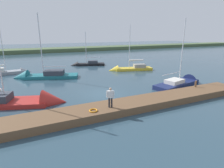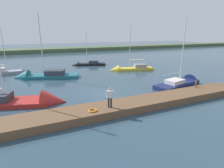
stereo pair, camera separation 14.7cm
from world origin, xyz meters
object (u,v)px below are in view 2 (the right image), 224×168
sailboat_outer_mooring (128,70)px  sailboat_behind_pier (183,84)px  life_ring_buoy (93,110)px  mooring_post_far (196,84)px  sailboat_inner_slip (22,102)px  sailboat_mid_channel (40,77)px  sailboat_near_dock (11,73)px  person_on_dock (110,96)px  sailboat_far_right (86,65)px

sailboat_outer_mooring → sailboat_behind_pier: sailboat_behind_pier is taller
life_ring_buoy → sailboat_behind_pier: (-13.55, -4.36, -0.58)m
mooring_post_far → sailboat_behind_pier: 3.31m
sailboat_inner_slip → sailboat_mid_channel: bearing=95.6°
sailboat_outer_mooring → sailboat_mid_channel: bearing=13.7°
sailboat_outer_mooring → sailboat_mid_channel: 14.49m
sailboat_outer_mooring → sailboat_near_dock: (18.63, -5.42, -0.01)m
sailboat_outer_mooring → person_on_dock: (10.08, 15.06, 1.44)m
sailboat_mid_channel → sailboat_far_right: sailboat_mid_channel is taller
sailboat_outer_mooring → sailboat_inner_slip: sailboat_inner_slip is taller
person_on_dock → sailboat_inner_slip: bearing=77.0°
mooring_post_far → sailboat_mid_channel: bearing=-42.9°
sailboat_behind_pier → sailboat_far_right: size_ratio=1.23×
life_ring_buoy → person_on_dock: size_ratio=0.40×
sailboat_near_dock → person_on_dock: (-8.55, 20.49, 1.45)m
mooring_post_far → sailboat_near_dock: size_ratio=0.09×
sailboat_far_right → sailboat_mid_channel: bearing=56.4°
mooring_post_far → sailboat_outer_mooring: 13.84m
mooring_post_far → sailboat_outer_mooring: (0.77, -13.79, -0.85)m
sailboat_outer_mooring → life_ring_buoy: bearing=67.9°
sailboat_behind_pier → person_on_dock: (12.06, 4.23, 1.47)m
sailboat_outer_mooring → person_on_dock: 18.18m
sailboat_outer_mooring → sailboat_near_dock: bearing=-1.0°
sailboat_outer_mooring → sailboat_far_right: size_ratio=1.16×
person_on_dock → mooring_post_far: bearing=-57.1°
sailboat_near_dock → sailboat_far_right: size_ratio=1.08×
life_ring_buoy → sailboat_inner_slip: (5.11, -5.52, -0.50)m
life_ring_buoy → sailboat_behind_pier: bearing=-162.2°
life_ring_buoy → sailboat_far_right: bearing=-105.2°
life_ring_buoy → sailboat_far_right: (-6.25, -23.08, -0.59)m
life_ring_buoy → sailboat_near_dock: sailboat_near_dock is taller
mooring_post_far → sailboat_inner_slip: size_ratio=0.07×
mooring_post_far → person_on_dock: 10.95m
sailboat_mid_channel → sailboat_inner_slip: (2.20, 10.06, -0.02)m
life_ring_buoy → mooring_post_far: bearing=-173.5°
sailboat_outer_mooring → sailboat_inner_slip: size_ratio=0.82×
sailboat_near_dock → sailboat_inner_slip: bearing=-89.2°
sailboat_behind_pier → sailboat_far_right: bearing=97.2°
sailboat_near_dock → sailboat_far_right: sailboat_near_dock is taller
sailboat_near_dock → person_on_dock: bearing=-73.9°
sailboat_behind_pier → person_on_dock: bearing=-174.7°
sailboat_mid_channel → sailboat_far_right: bearing=-122.0°
sailboat_outer_mooring → sailboat_far_right: sailboat_outer_mooring is taller
sailboat_behind_pier → person_on_dock: size_ratio=5.51×
sailboat_inner_slip → person_on_dock: (-6.60, 5.38, 1.39)m
mooring_post_far → person_on_dock: size_ratio=0.43×
life_ring_buoy → sailboat_far_right: 23.92m
sailboat_behind_pier → person_on_dock: sailboat_behind_pier is taller
person_on_dock → sailboat_far_right: bearing=14.5°
life_ring_buoy → sailboat_mid_channel: 15.85m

